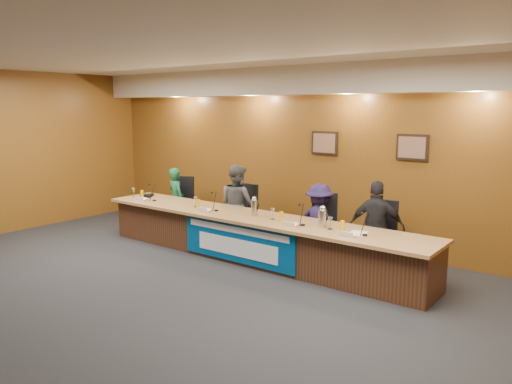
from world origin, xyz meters
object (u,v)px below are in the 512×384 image
panelist_a (176,199)px  office_chair_d (379,240)px  dais_body (253,239)px  panelist_b (237,204)px  office_chair_c (322,231)px  panelist_d (377,227)px  speakerphone (148,196)px  carafe_mid (254,208)px  carafe_right (323,219)px  banner (237,242)px  panelist_c (319,223)px  office_chair_a (180,206)px  office_chair_b (241,217)px

panelist_a → office_chair_d: 4.33m
dais_body → panelist_b: 1.11m
dais_body → office_chair_c: bearing=38.9°
panelist_d → speakerphone: size_ratio=4.40×
dais_body → carafe_mid: size_ratio=22.85×
panelist_d → carafe_mid: 1.94m
office_chair_c → carafe_right: bearing=-81.2°
panelist_b → panelist_d: 2.71m
banner → panelist_c: (0.88, 1.03, 0.26)m
dais_body → panelist_d: bearing=18.1°
panelist_b → carafe_mid: panelist_b is taller
office_chair_a → office_chair_d: same height
dais_body → speakerphone: size_ratio=18.75×
panelist_a → speakerphone: panelist_a is taller
speakerphone → office_chair_d: bearing=8.3°
panelist_a → panelist_b: bearing=-161.4°
carafe_mid → speakerphone: 2.73m
panelist_d → office_chair_b: size_ratio=2.93×
office_chair_b → office_chair_c: bearing=1.9°
banner → panelist_d: size_ratio=1.56×
speakerphone → banner: bearing=-10.0°
panelist_d → office_chair_c: bearing=-26.0°
panelist_b → office_chair_a: (-1.61, 0.10, -0.25)m
carafe_mid → carafe_right: carafe_mid is taller
office_chair_a → carafe_mid: size_ratio=1.83×
office_chair_a → carafe_mid: 2.65m
office_chair_c → office_chair_d: (0.99, 0.00, 0.00)m
banner → speakerphone: (-2.67, 0.47, 0.40)m
carafe_mid → office_chair_d: bearing=22.5°
office_chair_c → carafe_mid: (-0.83, -0.75, 0.40)m
panelist_a → panelist_d: 4.32m
office_chair_b → office_chair_d: size_ratio=1.00×
panelist_b → office_chair_b: panelist_b is taller
dais_body → panelist_c: size_ratio=4.71×
panelist_b → carafe_right: panelist_b is taller
office_chair_a → office_chair_b: (1.61, 0.00, 0.00)m
panelist_d → office_chair_d: panelist_d is taller
office_chair_a → dais_body: bearing=-37.3°
office_chair_a → office_chair_c: (3.33, 0.00, 0.00)m
carafe_right → panelist_b: bearing=163.1°
office_chair_a → office_chair_d: size_ratio=1.00×
speakerphone → panelist_c: bearing=8.9°
panelist_a → carafe_right: panelist_a is taller
banner → office_chair_d: banner is taller
office_chair_c → office_chair_b: bearing=158.7°
panelist_c → carafe_mid: (-0.83, -0.65, 0.24)m
dais_body → office_chair_d: dais_body is taller
office_chair_d → carafe_right: (-0.55, -0.76, 0.40)m
panelist_b → panelist_a: bearing=13.8°
office_chair_c → carafe_right: (0.44, -0.76, 0.40)m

